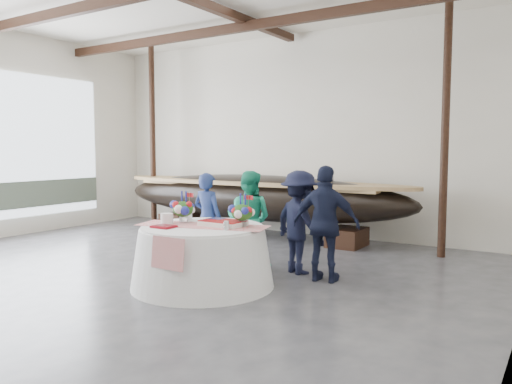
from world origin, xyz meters
The scene contains 10 objects.
floor centered at (0.00, 0.00, 0.00)m, with size 10.00×12.00×0.01m, color #3D3D42.
wall_back centered at (0.00, 6.00, 2.25)m, with size 10.00×0.02×4.50m, color silver.
wall_right centered at (5.00, 0.00, 2.25)m, with size 0.02×12.00×4.50m, color silver.
longboat_display centered at (-0.47, 5.10, 0.87)m, with size 7.27×1.45×1.36m.
banquet_table centered at (1.08, 1.32, 0.43)m, with size 2.01×2.01×0.86m.
tabletop_items centered at (1.10, 1.43, 1.01)m, with size 1.93×1.04×0.40m.
guest_woman_blue centered at (0.26, 2.49, 0.77)m, with size 0.56×0.37×1.53m, color navy.
guest_woman_teal centered at (1.02, 2.60, 0.79)m, with size 0.77×0.60×1.58m, color #1FA47B.
guest_man_left centered at (1.89, 2.70, 0.80)m, with size 1.03×0.59×1.60m, color black.
guest_man_right centered at (2.44, 2.47, 0.85)m, with size 0.99×0.41×1.69m, color black.
Camera 1 is at (5.41, -4.11, 1.94)m, focal length 35.00 mm.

